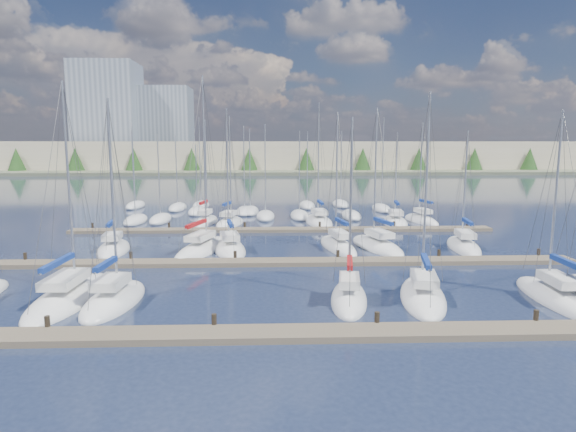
{
  "coord_description": "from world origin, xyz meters",
  "views": [
    {
      "loc": [
        -1.19,
        -19.62,
        9.01
      ],
      "look_at": [
        0.0,
        14.0,
        4.0
      ],
      "focal_mm": 30.0,
      "sensor_mm": 36.0,
      "label": 1
    }
  ],
  "objects_px": {
    "sailboat_m": "(463,246)",
    "sailboat_n": "(206,221)",
    "sailboat_l": "(377,246)",
    "sailboat_k": "(338,246)",
    "sailboat_o": "(230,223)",
    "sailboat_h": "(114,249)",
    "sailboat_p": "(319,221)",
    "sailboat_f": "(554,297)",
    "sailboat_c": "(114,300)",
    "sailboat_d": "(349,298)",
    "sailboat_r": "(421,220)",
    "sailboat_e": "(423,296)",
    "sailboat_i": "(203,248)",
    "sailboat_q": "(395,222)",
    "sailboat_b": "(70,296)",
    "sailboat_j": "(230,249)"
  },
  "relations": [
    {
      "from": "sailboat_p",
      "to": "sailboat_h",
      "type": "bearing_deg",
      "value": -146.02
    },
    {
      "from": "sailboat_p",
      "to": "sailboat_c",
      "type": "bearing_deg",
      "value": -120.53
    },
    {
      "from": "sailboat_e",
      "to": "sailboat_j",
      "type": "height_order",
      "value": "sailboat_j"
    },
    {
      "from": "sailboat_l",
      "to": "sailboat_k",
      "type": "bearing_deg",
      "value": 167.94
    },
    {
      "from": "sailboat_c",
      "to": "sailboat_k",
      "type": "xyz_separation_m",
      "value": [
        14.88,
        14.26,
        0.01
      ]
    },
    {
      "from": "sailboat_h",
      "to": "sailboat_l",
      "type": "height_order",
      "value": "sailboat_l"
    },
    {
      "from": "sailboat_l",
      "to": "sailboat_k",
      "type": "xyz_separation_m",
      "value": [
        -3.48,
        -0.08,
        0.01
      ]
    },
    {
      "from": "sailboat_r",
      "to": "sailboat_h",
      "type": "bearing_deg",
      "value": -164.81
    },
    {
      "from": "sailboat_h",
      "to": "sailboat_i",
      "type": "distance_m",
      "value": 7.59
    },
    {
      "from": "sailboat_n",
      "to": "sailboat_o",
      "type": "bearing_deg",
      "value": -15.08
    },
    {
      "from": "sailboat_d",
      "to": "sailboat_r",
      "type": "relative_size",
      "value": 0.92
    },
    {
      "from": "sailboat_m",
      "to": "sailboat_d",
      "type": "relative_size",
      "value": 0.97
    },
    {
      "from": "sailboat_f",
      "to": "sailboat_b",
      "type": "bearing_deg",
      "value": -179.71
    },
    {
      "from": "sailboat_d",
      "to": "sailboat_o",
      "type": "xyz_separation_m",
      "value": [
        -9.19,
        27.26,
        0.0
      ]
    },
    {
      "from": "sailboat_b",
      "to": "sailboat_p",
      "type": "xyz_separation_m",
      "value": [
        17.39,
        27.39,
        0.01
      ]
    },
    {
      "from": "sailboat_f",
      "to": "sailboat_k",
      "type": "relative_size",
      "value": 0.93
    },
    {
      "from": "sailboat_f",
      "to": "sailboat_l",
      "type": "distance_m",
      "value": 16.39
    },
    {
      "from": "sailboat_c",
      "to": "sailboat_q",
      "type": "height_order",
      "value": "sailboat_c"
    },
    {
      "from": "sailboat_c",
      "to": "sailboat_b",
      "type": "bearing_deg",
      "value": 167.54
    },
    {
      "from": "sailboat_b",
      "to": "sailboat_j",
      "type": "bearing_deg",
      "value": 58.36
    },
    {
      "from": "sailboat_f",
      "to": "sailboat_h",
      "type": "height_order",
      "value": "sailboat_f"
    },
    {
      "from": "sailboat_k",
      "to": "sailboat_i",
      "type": "bearing_deg",
      "value": 173.49
    },
    {
      "from": "sailboat_h",
      "to": "sailboat_p",
      "type": "relative_size",
      "value": 0.79
    },
    {
      "from": "sailboat_h",
      "to": "sailboat_b",
      "type": "height_order",
      "value": "sailboat_b"
    },
    {
      "from": "sailboat_d",
      "to": "sailboat_p",
      "type": "relative_size",
      "value": 0.78
    },
    {
      "from": "sailboat_l",
      "to": "sailboat_d",
      "type": "bearing_deg",
      "value": -121.76
    },
    {
      "from": "sailboat_m",
      "to": "sailboat_n",
      "type": "relative_size",
      "value": 0.87
    },
    {
      "from": "sailboat_n",
      "to": "sailboat_p",
      "type": "bearing_deg",
      "value": 7.81
    },
    {
      "from": "sailboat_q",
      "to": "sailboat_k",
      "type": "relative_size",
      "value": 0.89
    },
    {
      "from": "sailboat_b",
      "to": "sailboat_j",
      "type": "height_order",
      "value": "sailboat_b"
    },
    {
      "from": "sailboat_b",
      "to": "sailboat_i",
      "type": "distance_m",
      "value": 14.28
    },
    {
      "from": "sailboat_d",
      "to": "sailboat_k",
      "type": "bearing_deg",
      "value": 93.39
    },
    {
      "from": "sailboat_c",
      "to": "sailboat_m",
      "type": "distance_m",
      "value": 29.34
    },
    {
      "from": "sailboat_p",
      "to": "sailboat_o",
      "type": "relative_size",
      "value": 1.12
    },
    {
      "from": "sailboat_l",
      "to": "sailboat_i",
      "type": "relative_size",
      "value": 0.84
    },
    {
      "from": "sailboat_p",
      "to": "sailboat_r",
      "type": "bearing_deg",
      "value": -1.81
    },
    {
      "from": "sailboat_d",
      "to": "sailboat_i",
      "type": "bearing_deg",
      "value": 135.41
    },
    {
      "from": "sailboat_j",
      "to": "sailboat_o",
      "type": "xyz_separation_m",
      "value": [
        -1.13,
        13.51,
        0.01
      ]
    },
    {
      "from": "sailboat_q",
      "to": "sailboat_d",
      "type": "bearing_deg",
      "value": -102.38
    },
    {
      "from": "sailboat_q",
      "to": "sailboat_b",
      "type": "height_order",
      "value": "sailboat_b"
    },
    {
      "from": "sailboat_c",
      "to": "sailboat_l",
      "type": "distance_m",
      "value": 23.29
    },
    {
      "from": "sailboat_i",
      "to": "sailboat_r",
      "type": "xyz_separation_m",
      "value": [
        23.57,
        14.71,
        0.0
      ]
    },
    {
      "from": "sailboat_p",
      "to": "sailboat_n",
      "type": "distance_m",
      "value": 13.08
    },
    {
      "from": "sailboat_f",
      "to": "sailboat_j",
      "type": "height_order",
      "value": "sailboat_j"
    },
    {
      "from": "sailboat_q",
      "to": "sailboat_h",
      "type": "distance_m",
      "value": 30.85
    },
    {
      "from": "sailboat_f",
      "to": "sailboat_n",
      "type": "bearing_deg",
      "value": 132.6
    },
    {
      "from": "sailboat_c",
      "to": "sailboat_n",
      "type": "relative_size",
      "value": 0.98
    },
    {
      "from": "sailboat_e",
      "to": "sailboat_h",
      "type": "bearing_deg",
      "value": 160.77
    },
    {
      "from": "sailboat_f",
      "to": "sailboat_p",
      "type": "distance_m",
      "value": 30.59
    },
    {
      "from": "sailboat_h",
      "to": "sailboat_e",
      "type": "bearing_deg",
      "value": -39.8
    }
  ]
}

